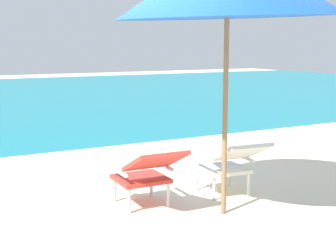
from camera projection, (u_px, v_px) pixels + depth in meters
ground_plane at (73, 138)px, 8.88m from camera, size 40.00×40.00×0.00m
lounge_chair_left at (147, 171)px, 4.97m from camera, size 0.57×0.89×0.68m
lounge_chair_right at (230, 162)px, 5.37m from camera, size 0.61×0.92×0.68m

